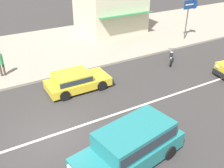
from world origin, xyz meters
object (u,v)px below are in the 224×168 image
object	(u,v)px
shopfront_corner_warung	(110,2)
motorcycle_1	(171,57)
minivan_teal_2	(131,144)
pedestrian_near_clock	(1,62)
hatchback_yellow_4	(76,80)
arrow_signboard	(194,6)

from	to	relation	value
shopfront_corner_warung	motorcycle_1	bearing A→B (deg)	-88.10
motorcycle_1	minivan_teal_2	bearing A→B (deg)	-139.65
minivan_teal_2	pedestrian_near_clock	xyz separation A→B (m)	(-3.11, 10.05, 0.27)
minivan_teal_2	hatchback_yellow_4	distance (m)	6.38
motorcycle_1	shopfront_corner_warung	distance (m)	8.78
minivan_teal_2	shopfront_corner_warung	bearing A→B (deg)	63.50
pedestrian_near_clock	shopfront_corner_warung	distance (m)	11.89
pedestrian_near_clock	hatchback_yellow_4	bearing A→B (deg)	-46.78
hatchback_yellow_4	arrow_signboard	distance (m)	12.77
hatchback_yellow_4	shopfront_corner_warung	world-z (taller)	shopfront_corner_warung
minivan_teal_2	motorcycle_1	bearing A→B (deg)	40.35
motorcycle_1	arrow_signboard	xyz separation A→B (m)	(4.67, 2.97, 2.52)
hatchback_yellow_4	motorcycle_1	size ratio (longest dim) A/B	2.51
pedestrian_near_clock	arrow_signboard	bearing A→B (deg)	-1.65
pedestrian_near_clock	minivan_teal_2	bearing A→B (deg)	-72.78
minivan_teal_2	arrow_signboard	xyz separation A→B (m)	(12.47, 9.60, 2.10)
arrow_signboard	hatchback_yellow_4	bearing A→B (deg)	-165.08
minivan_teal_2	motorcycle_1	world-z (taller)	minivan_teal_2
arrow_signboard	minivan_teal_2	bearing A→B (deg)	-142.42
motorcycle_1	pedestrian_near_clock	world-z (taller)	pedestrian_near_clock
minivan_teal_2	arrow_signboard	size ratio (longest dim) A/B	1.46
arrow_signboard	shopfront_corner_warung	bearing A→B (deg)	132.01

